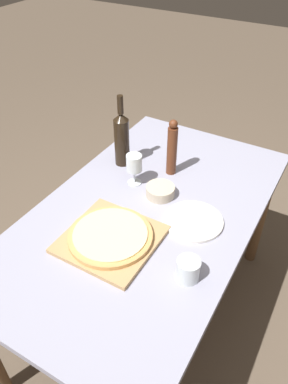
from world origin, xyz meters
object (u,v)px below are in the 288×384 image
at_px(wine_bottle, 122,138).
at_px(wine_glass, 134,164).
at_px(pizza, 110,235).
at_px(small_bowl, 160,191).
at_px(pepper_mill, 172,148).

height_order(wine_bottle, wine_glass, wine_bottle).
distance_m(wine_bottle, wine_glass, 0.18).
height_order(pizza, wine_glass, wine_glass).
xyz_separation_m(pizza, wine_bottle, (-0.25, 0.47, 0.11)).
distance_m(pizza, wine_bottle, 0.54).
xyz_separation_m(wine_bottle, small_bowl, (0.28, -0.13, -0.12)).
height_order(pepper_mill, wine_glass, pepper_mill).
distance_m(wine_glass, small_bowl, 0.17).
xyz_separation_m(pepper_mill, small_bowl, (0.04, -0.18, -0.11)).
bearing_deg(small_bowl, pizza, -95.34).
xyz_separation_m(pizza, wine_glass, (-0.11, 0.36, 0.08)).
distance_m(pepper_mill, wine_glass, 0.19).
distance_m(pepper_mill, small_bowl, 0.21).
xyz_separation_m(pepper_mill, wine_glass, (-0.11, -0.16, -0.03)).
relative_size(pizza, pepper_mill, 1.16).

